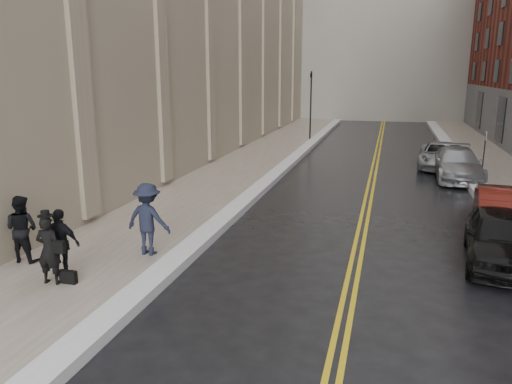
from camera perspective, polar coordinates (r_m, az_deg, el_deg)
The scene contains 16 objects.
ground at distance 9.45m, azimuth -7.72°, elevation -19.41°, with size 160.00×160.00×0.00m, color black.
sidewalk_left at distance 25.03m, azimuth -3.20°, elevation 1.88°, with size 4.00×64.00×0.15m, color gray.
lane_stripe_a at distance 23.85m, azimuth 12.72°, elevation 0.80°, with size 0.12×64.00×0.01m, color gold.
lane_stripe_b at distance 23.84m, azimuth 13.29°, elevation 0.77°, with size 0.12×64.00×0.01m, color gold.
snow_ridge_left at distance 24.41m, azimuth 1.94°, elevation 1.73°, with size 0.70×60.80×0.26m, color white.
snow_ridge_right at distance 24.13m, azimuth 24.11°, elevation 0.45°, with size 0.85×60.80×0.30m, color white.
traffic_signal at distance 37.78m, azimuth 6.28°, elevation 10.37°, with size 0.18×0.15×5.20m.
parking_sign_far at distance 27.93m, azimuth 24.66°, elevation 4.56°, with size 0.06×0.35×2.23m.
car_black at distance 15.11m, azimuth 26.19°, elevation -4.73°, with size 1.77×4.40×1.50m, color black.
car_maroon at distance 17.03m, azimuth 26.73°, elevation -2.60°, with size 1.72×4.94×1.63m, color #4A130D.
car_silver_near at distance 26.32m, azimuth 22.03°, elevation 2.99°, with size 2.11×5.20×1.51m, color #919498.
car_silver_far at distance 29.13m, azimuth 20.39°, elevation 3.94°, with size 2.29×4.97×1.38m, color gray.
pedestrian_main at distance 12.94m, azimuth -22.60°, elevation -6.15°, with size 0.62×0.41×1.69m, color black.
pedestrian_a at distance 14.73m, azimuth -25.20°, elevation -3.81°, with size 0.88×0.69×1.82m, color black.
pedestrian_b at distance 14.15m, azimuth -12.24°, elevation -3.03°, with size 1.31×0.75×2.03m, color #1A1D2E.
pedestrian_c at distance 13.27m, azimuth -21.37°, elevation -5.46°, with size 1.01×0.42×1.73m, color black.
Camera 1 is at (3.19, -7.28, 5.12)m, focal length 35.00 mm.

